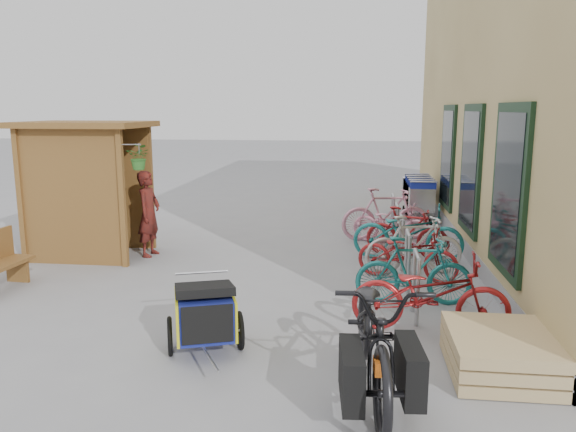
# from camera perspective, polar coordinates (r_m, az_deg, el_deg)

# --- Properties ---
(ground) EXTENTS (80.00, 80.00, 0.00)m
(ground) POSITION_cam_1_polar(r_m,az_deg,el_deg) (7.53, -5.25, -9.57)
(ground) COLOR gray
(kiosk) EXTENTS (2.49, 1.65, 2.40)m
(kiosk) POSITION_cam_1_polar(r_m,az_deg,el_deg) (10.57, -20.15, 4.40)
(kiosk) COLOR brown
(kiosk) RESTS_ON ground
(bike_rack) EXTENTS (0.05, 5.35, 0.86)m
(bike_rack) POSITION_cam_1_polar(r_m,az_deg,el_deg) (9.55, 11.45, -2.09)
(bike_rack) COLOR #A5A8AD
(bike_rack) RESTS_ON ground
(pallet_stack) EXTENTS (1.00, 1.20, 0.40)m
(pallet_stack) POSITION_cam_1_polar(r_m,az_deg,el_deg) (6.17, 20.72, -12.88)
(pallet_stack) COLOR tan
(pallet_stack) RESTS_ON ground
(shopping_carts) EXTENTS (0.59, 2.35, 1.06)m
(shopping_carts) POSITION_cam_1_polar(r_m,az_deg,el_deg) (13.89, 13.00, 2.29)
(shopping_carts) COLOR silver
(shopping_carts) RESTS_ON ground
(child_trailer) EXTENTS (0.91, 1.40, 0.81)m
(child_trailer) POSITION_cam_1_polar(r_m,az_deg,el_deg) (6.25, -8.44, -9.59)
(child_trailer) COLOR navy
(child_trailer) RESTS_ON ground
(cargo_bike) EXTENTS (0.99, 2.34, 1.20)m
(cargo_bike) POSITION_cam_1_polar(r_m,az_deg,el_deg) (5.32, 8.82, -11.70)
(cargo_bike) COLOR black
(cargo_bike) RESTS_ON ground
(person_kiosk) EXTENTS (0.43, 0.60, 1.54)m
(person_kiosk) POSITION_cam_1_polar(r_m,az_deg,el_deg) (10.34, -13.95, 0.23)
(person_kiosk) COLOR maroon
(person_kiosk) RESTS_ON ground
(bike_0) EXTENTS (1.88, 0.79, 0.96)m
(bike_0) POSITION_cam_1_polar(r_m,az_deg,el_deg) (6.84, 14.23, -7.72)
(bike_0) COLOR maroon
(bike_0) RESTS_ON ground
(bike_1) EXTENTS (1.58, 0.49, 0.94)m
(bike_1) POSITION_cam_1_polar(r_m,az_deg,el_deg) (7.77, 12.66, -5.49)
(bike_1) COLOR #1C7172
(bike_1) RESTS_ON ground
(bike_2) EXTENTS (1.67, 1.02, 0.83)m
(bike_2) POSITION_cam_1_polar(r_m,az_deg,el_deg) (8.88, 12.03, -3.78)
(bike_2) COLOR maroon
(bike_2) RESTS_ON ground
(bike_3) EXTENTS (1.66, 0.79, 0.96)m
(bike_3) POSITION_cam_1_polar(r_m,az_deg,el_deg) (9.17, 12.69, -2.91)
(bike_3) COLOR beige
(bike_3) RESTS_ON ground
(bike_4) EXTENTS (1.97, 0.92, 1.00)m
(bike_4) POSITION_cam_1_polar(r_m,az_deg,el_deg) (9.98, 12.09, -1.66)
(bike_4) COLOR #1C7172
(bike_4) RESTS_ON ground
(bike_5) EXTENTS (1.56, 0.89, 0.91)m
(bike_5) POSITION_cam_1_polar(r_m,az_deg,el_deg) (10.22, 12.02, -1.63)
(bike_5) COLOR maroon
(bike_5) RESTS_ON ground
(bike_6) EXTENTS (1.62, 0.97, 0.81)m
(bike_6) POSITION_cam_1_polar(r_m,az_deg,el_deg) (11.22, 10.42, -0.73)
(bike_6) COLOR pink
(bike_6) RESTS_ON ground
(bike_7) EXTENTS (1.84, 0.82, 1.07)m
(bike_7) POSITION_cam_1_polar(r_m,az_deg,el_deg) (11.41, 9.90, 0.17)
(bike_7) COLOR pink
(bike_7) RESTS_ON ground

